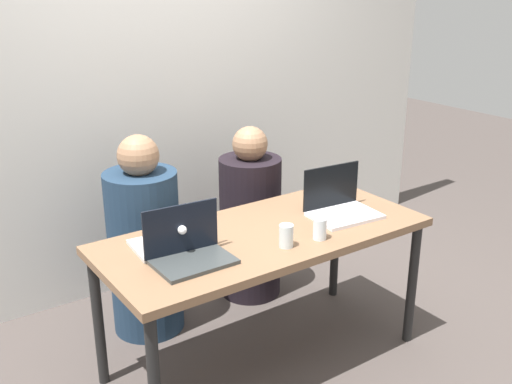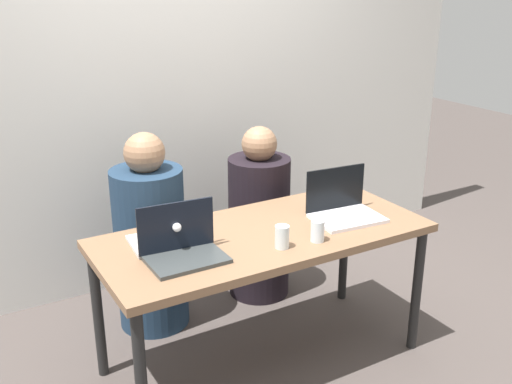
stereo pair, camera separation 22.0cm
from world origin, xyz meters
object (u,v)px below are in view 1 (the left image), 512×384
object	(u,v)px
person_on_left	(145,246)
laptop_back_left	(175,238)
person_on_right	(250,222)
laptop_front_right	(340,205)
water_glass_right	(320,230)
laptop_front_left	(189,250)
water_glass_center	(286,237)

from	to	relation	value
person_on_left	laptop_back_left	distance (m)	0.63
person_on_right	laptop_front_right	distance (m)	0.74
water_glass_right	person_on_right	bearing A→B (deg)	77.57
person_on_left	laptop_front_left	bearing A→B (deg)	92.96
person_on_right	laptop_back_left	xyz separation A→B (m)	(-0.79, -0.55, 0.30)
person_on_left	laptop_back_left	world-z (taller)	person_on_left
person_on_left	laptop_front_left	xyz separation A→B (m)	(-0.10, -0.69, 0.28)
laptop_front_left	laptop_front_right	bearing A→B (deg)	1.72
water_glass_right	laptop_front_left	bearing A→B (deg)	166.24
person_on_left	laptop_front_left	size ratio (longest dim) A/B	3.39
person_on_left	laptop_front_right	bearing A→B (deg)	150.63
person_on_right	laptop_front_right	world-z (taller)	person_on_right
laptop_front_right	water_glass_right	bearing A→B (deg)	-143.38
laptop_front_left	person_on_right	bearing A→B (deg)	41.44
person_on_right	water_glass_center	world-z (taller)	person_on_right
person_on_left	person_on_right	bearing A→B (deg)	-169.02
person_on_left	water_glass_center	size ratio (longest dim) A/B	10.61
person_on_right	water_glass_right	world-z (taller)	person_on_right
person_on_left	person_on_right	size ratio (longest dim) A/B	1.05
laptop_back_left	water_glass_right	world-z (taller)	laptop_back_left
laptop_front_left	water_glass_right	bearing A→B (deg)	-13.59
person_on_left	person_on_right	distance (m)	0.69
laptop_front_right	laptop_front_left	size ratio (longest dim) A/B	1.08
laptop_front_left	water_glass_center	world-z (taller)	laptop_front_left
laptop_back_left	laptop_front_left	bearing A→B (deg)	93.21
water_glass_right	water_glass_center	distance (m)	0.18
laptop_back_left	laptop_front_right	size ratio (longest dim) A/B	1.02
laptop_front_left	water_glass_right	xyz separation A→B (m)	(0.61, -0.15, -0.00)
person_on_right	water_glass_right	distance (m)	0.91
person_on_right	person_on_left	bearing A→B (deg)	-16.97
water_glass_right	laptop_back_left	bearing A→B (deg)	154.40
person_on_left	water_glass_center	world-z (taller)	person_on_left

